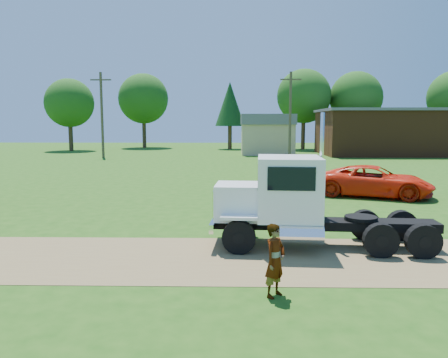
{
  "coord_description": "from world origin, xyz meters",
  "views": [
    {
      "loc": [
        -0.04,
        -11.63,
        3.72
      ],
      "look_at": [
        -0.38,
        4.75,
        1.6
      ],
      "focal_mm": 35.0,
      "sensor_mm": 36.0,
      "label": 1
    }
  ],
  "objects": [
    {
      "name": "orange_pickup",
      "position": [
        7.13,
        10.39,
        0.78
      ],
      "size": [
        6.19,
        4.41,
        1.57
      ],
      "primitive_type": "imported",
      "rotation": [
        0.0,
        0.0,
        1.21
      ],
      "color": "red",
      "rests_on": "ground"
    },
    {
      "name": "white_semi_tractor",
      "position": [
        1.71,
        1.28,
        1.38
      ],
      "size": [
        6.75,
        2.61,
        4.03
      ],
      "rotation": [
        0.0,
        0.0,
        -0.06
      ],
      "color": "black",
      "rests_on": "ground"
    },
    {
      "name": "dirt_track",
      "position": [
        0.0,
        0.0,
        0.01
      ],
      "size": [
        120.0,
        4.2,
        0.01
      ],
      "primitive_type": "cube",
      "color": "brown",
      "rests_on": "ground"
    },
    {
      "name": "tree_row",
      "position": [
        5.44,
        49.99,
        7.02
      ],
      "size": [
        58.14,
        14.04,
        11.08
      ],
      "color": "#362716",
      "rests_on": "ground"
    },
    {
      "name": "tan_shed",
      "position": [
        4.0,
        40.0,
        2.42
      ],
      "size": [
        6.2,
        5.4,
        4.7
      ],
      "color": "tan",
      "rests_on": "ground"
    },
    {
      "name": "utility_poles",
      "position": [
        6.0,
        35.0,
        4.71
      ],
      "size": [
        42.2,
        0.28,
        9.0
      ],
      "color": "#483729",
      "rests_on": "ground"
    },
    {
      "name": "spectator_b",
      "position": [
        1.48,
        8.96,
        0.89
      ],
      "size": [
        1.08,
        1.0,
        1.77
      ],
      "primitive_type": "imported",
      "rotation": [
        0.0,
        0.0,
        3.64
      ],
      "color": "#999999",
      "rests_on": "ground"
    },
    {
      "name": "spectator_a",
      "position": [
        0.87,
        -2.59,
        0.79
      ],
      "size": [
        0.66,
        0.69,
        1.59
      ],
      "primitive_type": "imported",
      "rotation": [
        0.0,
        0.0,
        0.89
      ],
      "color": "#999999",
      "rests_on": "ground"
    },
    {
      "name": "ground",
      "position": [
        0.0,
        0.0,
        0.0
      ],
      "size": [
        140.0,
        140.0,
        0.0
      ],
      "primitive_type": "plane",
      "color": "#1E4C10",
      "rests_on": "ground"
    },
    {
      "name": "brick_building",
      "position": [
        18.0,
        40.0,
        2.66
      ],
      "size": [
        15.4,
        10.4,
        5.3
      ],
      "color": "brown",
      "rests_on": "ground"
    }
  ]
}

